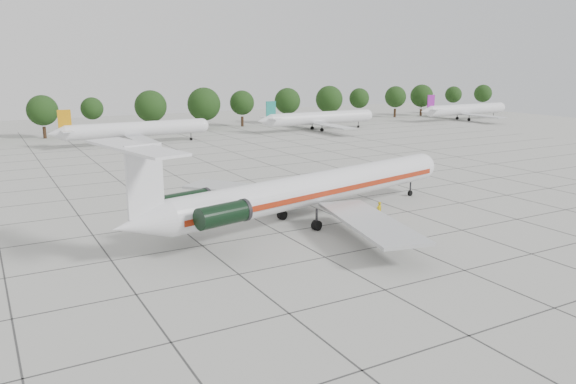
% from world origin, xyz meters
% --- Properties ---
extents(ground, '(260.00, 260.00, 0.00)m').
position_xyz_m(ground, '(0.00, 0.00, 0.00)').
color(ground, '#A6A69F').
rests_on(ground, ground).
extents(apron_joints, '(170.00, 170.00, 0.02)m').
position_xyz_m(apron_joints, '(0.00, 15.00, 0.01)').
color(apron_joints, '#383838').
rests_on(apron_joints, ground).
extents(main_airliner, '(41.62, 32.29, 9.86)m').
position_xyz_m(main_airliner, '(3.59, 1.67, 3.48)').
color(main_airliner, silver).
rests_on(main_airliner, ground).
extents(ground_crew, '(0.71, 0.47, 1.90)m').
position_xyz_m(ground_crew, '(11.32, -0.87, 0.95)').
color(ground_crew, '#C3A60B').
rests_on(ground_crew, ground).
extents(bg_airliner_c, '(28.24, 27.20, 7.40)m').
position_xyz_m(bg_airliner_c, '(3.37, 66.59, 2.91)').
color(bg_airliner_c, silver).
rests_on(bg_airliner_c, ground).
extents(bg_airliner_d, '(28.24, 27.20, 7.40)m').
position_xyz_m(bg_airliner_d, '(47.78, 68.15, 2.91)').
color(bg_airliner_d, silver).
rests_on(bg_airliner_d, ground).
extents(bg_airliner_e, '(28.24, 27.20, 7.40)m').
position_xyz_m(bg_airliner_e, '(96.79, 68.72, 2.91)').
color(bg_airliner_e, silver).
rests_on(bg_airliner_e, ground).
extents(tree_line, '(249.86, 8.44, 10.22)m').
position_xyz_m(tree_line, '(-11.68, 85.00, 5.98)').
color(tree_line, '#332114').
rests_on(tree_line, ground).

